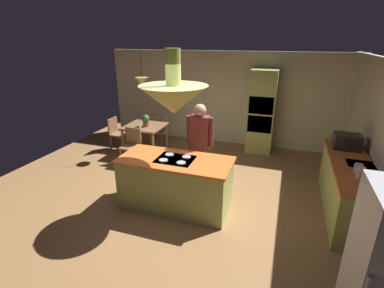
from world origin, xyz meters
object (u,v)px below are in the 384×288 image
(oven_tower, at_px, (262,112))
(cup_on_table, at_px, (140,126))
(person_at_island, at_px, (200,142))
(microwave_on_counter, at_px, (347,141))
(chair_at_corner, at_px, (117,132))
(canister_flour, at_px, (361,173))
(kitchen_island, at_px, (176,183))
(canister_sugar, at_px, (358,169))
(chair_facing_island, at_px, (132,144))
(dining_table, at_px, (145,129))
(potted_plant_on_table, at_px, (146,120))
(chair_by_back_wall, at_px, (157,127))

(oven_tower, xyz_separation_m, cup_on_table, (-2.81, -1.37, -0.27))
(person_at_island, bearing_deg, microwave_on_counter, 16.41)
(chair_at_corner, xyz_separation_m, canister_flour, (5.40, -1.88, 0.51))
(kitchen_island, distance_m, canister_sugar, 2.92)
(chair_facing_island, relative_size, canister_sugar, 5.62)
(dining_table, distance_m, person_at_island, 2.38)
(kitchen_island, distance_m, chair_facing_island, 2.21)
(chair_at_corner, bearing_deg, canister_sugar, -107.46)
(cup_on_table, bearing_deg, potted_plant_on_table, 67.31)
(dining_table, xyz_separation_m, chair_at_corner, (-0.86, -0.00, -0.15))
(person_at_island, relative_size, canister_sugar, 11.27)
(cup_on_table, distance_m, microwave_on_counter, 4.57)
(chair_at_corner, bearing_deg, cup_on_table, -105.16)
(dining_table, distance_m, potted_plant_on_table, 0.29)
(chair_at_corner, bearing_deg, person_at_island, -116.44)
(dining_table, xyz_separation_m, canister_sugar, (4.54, -1.70, 0.35))
(kitchen_island, height_order, potted_plant_on_table, potted_plant_on_table)
(canister_flour, bearing_deg, potted_plant_on_table, 157.79)
(chair_by_back_wall, distance_m, canister_sugar, 5.15)
(chair_at_corner, bearing_deg, dining_table, -90.00)
(microwave_on_counter, bearing_deg, person_at_island, -163.59)
(person_at_island, bearing_deg, chair_at_corner, 153.56)
(oven_tower, xyz_separation_m, chair_at_corner, (-3.66, -1.14, -0.57))
(chair_by_back_wall, distance_m, microwave_on_counter, 4.75)
(cup_on_table, xyz_separation_m, canister_flour, (4.55, -1.65, 0.21))
(chair_by_back_wall, height_order, canister_flour, canister_flour)
(canister_flour, height_order, canister_sugar, canister_flour)
(kitchen_island, relative_size, potted_plant_on_table, 6.50)
(potted_plant_on_table, bearing_deg, kitchen_island, -51.43)
(potted_plant_on_table, xyz_separation_m, microwave_on_counter, (4.47, -0.55, 0.14))
(chair_facing_island, xyz_separation_m, cup_on_table, (-0.01, 0.45, 0.30))
(chair_at_corner, xyz_separation_m, potted_plant_on_table, (0.93, -0.05, 0.42))
(person_at_island, bearing_deg, chair_by_back_wall, 132.82)
(potted_plant_on_table, distance_m, canister_sugar, 4.77)
(potted_plant_on_table, bearing_deg, dining_table, 141.69)
(chair_facing_island, distance_m, chair_by_back_wall, 1.37)
(chair_facing_island, distance_m, canister_flour, 4.72)
(potted_plant_on_table, bearing_deg, chair_by_back_wall, 95.26)
(chair_by_back_wall, height_order, microwave_on_counter, microwave_on_counter)
(canister_sugar, bearing_deg, chair_facing_island, 167.40)
(kitchen_island, xyz_separation_m, chair_by_back_wall, (-1.70, 2.78, 0.04))
(person_at_island, bearing_deg, canister_flour, -10.78)
(kitchen_island, relative_size, chair_facing_island, 2.24)
(person_at_island, xyz_separation_m, chair_facing_island, (-1.91, 0.69, -0.50))
(person_at_island, height_order, microwave_on_counter, person_at_island)
(chair_at_corner, bearing_deg, oven_tower, -72.66)
(oven_tower, bearing_deg, cup_on_table, -153.90)
(cup_on_table, bearing_deg, microwave_on_counter, -4.69)
(kitchen_island, height_order, person_at_island, person_at_island)
(cup_on_table, bearing_deg, person_at_island, -30.88)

